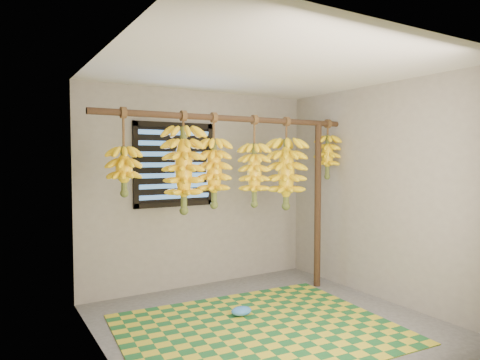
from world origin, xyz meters
TOP-DOWN VIEW (x-y plane):
  - floor at (0.00, 0.00)m, footprint 3.00×3.00m
  - ceiling at (0.00, 0.00)m, footprint 3.00×3.00m
  - wall_back at (0.00, 1.50)m, footprint 3.00×0.01m
  - wall_left at (-1.50, 0.00)m, footprint 0.01×3.00m
  - wall_right at (1.50, 0.00)m, footprint 0.01×3.00m
  - window at (-0.35, 1.48)m, footprint 1.00×0.04m
  - hanging_pole at (0.00, 0.70)m, footprint 3.00×0.06m
  - support_post at (1.20, 0.70)m, footprint 0.08×0.08m
  - woven_mat at (-0.16, -0.04)m, footprint 2.60×2.15m
  - plastic_bag at (-0.13, 0.31)m, footprint 0.23×0.17m
  - banana_bunch_a at (-1.17, 0.70)m, footprint 0.31×0.31m
  - banana_bunch_b at (-0.57, 0.70)m, footprint 0.40×0.40m
  - banana_bunch_c at (-0.23, 0.70)m, footprint 0.34×0.34m
  - banana_bunch_d at (0.27, 0.70)m, footprint 0.34×0.34m
  - banana_bunch_e at (0.72, 0.70)m, footprint 0.44×0.44m
  - banana_bunch_f at (1.35, 0.70)m, footprint 0.30×0.30m

SIDE VIEW (x-z plane):
  - floor at x=0.00m, z-range -0.01..0.00m
  - woven_mat at x=-0.16m, z-range 0.00..0.01m
  - plastic_bag at x=-0.13m, z-range 0.01..0.10m
  - support_post at x=1.20m, z-range 0.00..2.00m
  - wall_back at x=0.00m, z-range 0.00..2.40m
  - wall_left at x=-1.50m, z-range 0.00..2.40m
  - wall_right at x=1.50m, z-range 0.00..2.40m
  - banana_bunch_d at x=0.27m, z-range 0.89..1.90m
  - banana_bunch_e at x=0.72m, z-range 0.87..1.92m
  - banana_bunch_c at x=-0.23m, z-range 0.93..1.92m
  - banana_bunch_a at x=-1.17m, z-range 1.05..1.87m
  - banana_bunch_b at x=-0.57m, z-range 0.95..1.97m
  - window at x=-0.35m, z-range 1.00..2.00m
  - banana_bunch_f at x=1.35m, z-range 1.24..1.96m
  - hanging_pole at x=0.00m, z-range 1.97..2.03m
  - ceiling at x=0.00m, z-range 2.40..2.41m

